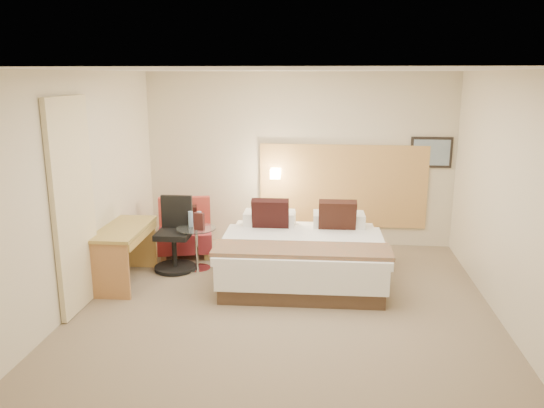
# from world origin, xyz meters

# --- Properties ---
(floor) EXTENTS (4.80, 5.00, 0.02)m
(floor) POSITION_xyz_m (0.00, 0.00, -0.01)
(floor) COLOR #796852
(floor) RESTS_ON ground
(ceiling) EXTENTS (4.80, 5.00, 0.02)m
(ceiling) POSITION_xyz_m (0.00, 0.00, 2.71)
(ceiling) COLOR white
(ceiling) RESTS_ON floor
(wall_back) EXTENTS (4.80, 0.02, 2.70)m
(wall_back) POSITION_xyz_m (0.00, 2.51, 1.35)
(wall_back) COLOR beige
(wall_back) RESTS_ON floor
(wall_front) EXTENTS (4.80, 0.02, 2.70)m
(wall_front) POSITION_xyz_m (0.00, -2.51, 1.35)
(wall_front) COLOR beige
(wall_front) RESTS_ON floor
(wall_left) EXTENTS (0.02, 5.00, 2.70)m
(wall_left) POSITION_xyz_m (-2.41, 0.00, 1.35)
(wall_left) COLOR beige
(wall_left) RESTS_ON floor
(wall_right) EXTENTS (0.02, 5.00, 2.70)m
(wall_right) POSITION_xyz_m (2.41, 0.00, 1.35)
(wall_right) COLOR beige
(wall_right) RESTS_ON floor
(headboard_panel) EXTENTS (2.60, 0.04, 1.30)m
(headboard_panel) POSITION_xyz_m (0.70, 2.47, 0.95)
(headboard_panel) COLOR tan
(headboard_panel) RESTS_ON wall_back
(art_frame) EXTENTS (0.62, 0.03, 0.47)m
(art_frame) POSITION_xyz_m (2.02, 2.48, 1.50)
(art_frame) COLOR black
(art_frame) RESTS_ON wall_back
(art_canvas) EXTENTS (0.54, 0.01, 0.39)m
(art_canvas) POSITION_xyz_m (2.02, 2.46, 1.50)
(art_canvas) COLOR gray
(art_canvas) RESTS_ON wall_back
(lamp_arm) EXTENTS (0.02, 0.12, 0.02)m
(lamp_arm) POSITION_xyz_m (-0.35, 2.42, 1.15)
(lamp_arm) COLOR silver
(lamp_arm) RESTS_ON wall_back
(lamp_shade) EXTENTS (0.15, 0.15, 0.15)m
(lamp_shade) POSITION_xyz_m (-0.35, 2.36, 1.15)
(lamp_shade) COLOR beige
(lamp_shade) RESTS_ON wall_back
(curtain) EXTENTS (0.06, 0.90, 2.42)m
(curtain) POSITION_xyz_m (-2.36, -0.25, 1.22)
(curtain) COLOR beige
(curtain) RESTS_ON wall_left
(bottle_a) EXTENTS (0.08, 0.08, 0.22)m
(bottle_a) POSITION_xyz_m (-1.41, 1.16, 0.71)
(bottle_a) COLOR #96BCE8
(bottle_a) RESTS_ON side_table
(bottle_b) EXTENTS (0.08, 0.08, 0.22)m
(bottle_b) POSITION_xyz_m (-1.28, 1.16, 0.71)
(bottle_b) COLOR #9CB8F1
(bottle_b) RESTS_ON side_table
(menu_folder) EXTENTS (0.15, 0.09, 0.24)m
(menu_folder) POSITION_xyz_m (-1.25, 1.02, 0.72)
(menu_folder) COLOR #3E1A19
(menu_folder) RESTS_ON side_table
(bed) EXTENTS (2.15, 2.08, 1.02)m
(bed) POSITION_xyz_m (0.16, 0.98, 0.33)
(bed) COLOR #443022
(bed) RESTS_ON floor
(lounge_chair) EXTENTS (0.93, 0.86, 0.83)m
(lounge_chair) POSITION_xyz_m (-1.66, 1.76, 0.33)
(lounge_chair) COLOR #9F6C4B
(lounge_chair) RESTS_ON floor
(side_table) EXTENTS (0.67, 0.67, 0.60)m
(side_table) POSITION_xyz_m (-1.32, 1.10, 0.34)
(side_table) COLOR white
(side_table) RESTS_ON floor
(desk) EXTENTS (0.58, 1.21, 0.75)m
(desk) POSITION_xyz_m (-2.11, 0.56, 0.59)
(desk) COLOR #A58940
(desk) RESTS_ON floor
(desk_chair) EXTENTS (0.58, 0.58, 1.01)m
(desk_chair) POSITION_xyz_m (-1.62, 1.10, 0.42)
(desk_chair) COLOR black
(desk_chair) RESTS_ON floor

